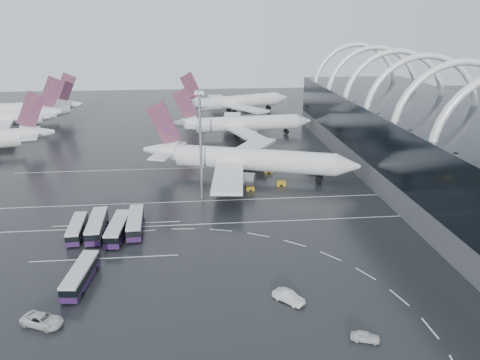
{
  "coord_description": "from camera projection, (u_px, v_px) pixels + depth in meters",
  "views": [
    {
      "loc": [
        -5.9,
        -97.97,
        43.64
      ],
      "look_at": [
        4.44,
        7.12,
        7.0
      ],
      "focal_mm": 35.0,
      "sensor_mm": 36.0,
      "label": 1
    }
  ],
  "objects": [
    {
      "name": "van_curve_a",
      "position": [
        42.0,
        320.0,
        69.93
      ],
      "size": [
        7.09,
        5.29,
        1.79
      ],
      "primitive_type": "imported",
      "rotation": [
        0.0,
        0.0,
        1.16
      ],
      "color": "silver",
      "rests_on": "ground"
    },
    {
      "name": "lane_marking_mid",
      "position": [
        221.0,
        200.0,
        118.24
      ],
      "size": [
        120.0,
        0.25,
        0.01
      ],
      "primitive_type": "cube",
      "color": "white",
      "rests_on": "ground"
    },
    {
      "name": "airliner_main",
      "position": [
        244.0,
        160.0,
        133.56
      ],
      "size": [
        61.64,
        53.41,
        21.37
      ],
      "rotation": [
        0.0,
        0.0,
        -0.32
      ],
      "color": "white",
      "rests_on": "ground"
    },
    {
      "name": "gse_cart_belly_e",
      "position": [
        268.0,
        170.0,
        139.58
      ],
      "size": [
        2.45,
        1.45,
        1.34
      ],
      "primitive_type": "cube",
      "color": "#A97C16",
      "rests_on": "ground"
    },
    {
      "name": "airliner_gate_c",
      "position": [
        234.0,
        102.0,
        224.98
      ],
      "size": [
        56.37,
        51.43,
        20.84
      ],
      "rotation": [
        0.0,
        0.0,
        0.38
      ],
      "color": "white",
      "rests_on": "ground"
    },
    {
      "name": "bus_row_near_d",
      "position": [
        135.0,
        223.0,
        101.04
      ],
      "size": [
        3.74,
        13.64,
        3.32
      ],
      "rotation": [
        0.0,
        0.0,
        1.62
      ],
      "color": "#2D133C",
      "rests_on": "ground"
    },
    {
      "name": "airliner_gate_b",
      "position": [
        240.0,
        124.0,
        180.93
      ],
      "size": [
        55.65,
        49.8,
        19.31
      ],
      "rotation": [
        0.0,
        0.0,
        0.1
      ],
      "color": "white",
      "rests_on": "ground"
    },
    {
      "name": "gse_cart_belly_a",
      "position": [
        281.0,
        183.0,
        128.48
      ],
      "size": [
        2.44,
        1.44,
        1.33
      ],
      "primitive_type": "cube",
      "color": "#A97C16",
      "rests_on": "ground"
    },
    {
      "name": "gse_cart_belly_b",
      "position": [
        313.0,
        170.0,
        139.64
      ],
      "size": [
        2.48,
        1.46,
        1.35
      ],
      "primitive_type": "cube",
      "color": "slate",
      "rests_on": "ground"
    },
    {
      "name": "van_curve_c",
      "position": [
        289.0,
        297.0,
        75.74
      ],
      "size": [
        5.12,
        5.22,
        1.79
      ],
      "primitive_type": "imported",
      "rotation": [
        0.0,
        0.0,
        0.77
      ],
      "color": "silver",
      "rests_on": "ground"
    },
    {
      "name": "bus_row_far_b",
      "position": [
        81.0,
        275.0,
        80.45
      ],
      "size": [
        4.22,
        13.22,
        3.2
      ],
      "rotation": [
        0.0,
        0.0,
        1.47
      ],
      "color": "#2D133C",
      "rests_on": "ground"
    },
    {
      "name": "jet_remote_far",
      "position": [
        28.0,
        109.0,
        206.69
      ],
      "size": [
        48.43,
        39.21,
        21.13
      ],
      "rotation": [
        0.0,
        0.0,
        3.35
      ],
      "color": "white",
      "rests_on": "ground"
    },
    {
      "name": "bus_bay_line_south",
      "position": [
        105.0,
        258.0,
        89.7
      ],
      "size": [
        28.0,
        0.25,
        0.01
      ],
      "primitive_type": "cube",
      "color": "white",
      "rests_on": "ground"
    },
    {
      "name": "jet_remote_mid",
      "position": [
        8.0,
        118.0,
        187.59
      ],
      "size": [
        50.01,
        40.54,
        21.88
      ],
      "rotation": [
        0.0,
        0.0,
        3.38
      ],
      "color": "white",
      "rests_on": "ground"
    },
    {
      "name": "bus_bay_line_north",
      "position": [
        117.0,
        224.0,
        104.74
      ],
      "size": [
        28.0,
        0.25,
        0.01
      ],
      "primitive_type": "cube",
      "color": "white",
      "rests_on": "ground"
    },
    {
      "name": "bus_row_near_b",
      "position": [
        97.0,
        226.0,
        99.43
      ],
      "size": [
        3.81,
        13.96,
        3.4
      ],
      "rotation": [
        0.0,
        0.0,
        1.62
      ],
      "color": "#2D133C",
      "rests_on": "ground"
    },
    {
      "name": "lane_marking_far",
      "position": [
        215.0,
        167.0,
        144.57
      ],
      "size": [
        120.0,
        0.25,
        0.01
      ],
      "primitive_type": "cube",
      "color": "white",
      "rests_on": "ground"
    },
    {
      "name": "lane_marking_near",
      "position": [
        224.0,
        223.0,
        105.08
      ],
      "size": [
        120.0,
        0.25,
        0.01
      ],
      "primitive_type": "cube",
      "color": "white",
      "rests_on": "ground"
    },
    {
      "name": "van_curve_b",
      "position": [
        365.0,
        336.0,
        66.63
      ],
      "size": [
        4.45,
        2.86,
        1.41
      ],
      "primitive_type": "imported",
      "rotation": [
        0.0,
        0.0,
        1.26
      ],
      "color": "silver",
      "rests_on": "ground"
    },
    {
      "name": "terminal",
      "position": [
        443.0,
        145.0,
        127.74
      ],
      "size": [
        42.0,
        160.0,
        34.9
      ],
      "color": "#5C6062",
      "rests_on": "ground"
    },
    {
      "name": "floodlight_mast",
      "position": [
        200.0,
        133.0,
        113.71
      ],
      "size": [
        2.11,
        2.11,
        27.47
      ],
      "color": "gray",
      "rests_on": "ground"
    },
    {
      "name": "bus_row_near_a",
      "position": [
        77.0,
        228.0,
        98.62
      ],
      "size": [
        3.45,
        12.26,
        2.98
      ],
      "rotation": [
        0.0,
        0.0,
        1.63
      ],
      "color": "#2D133C",
      "rests_on": "ground"
    },
    {
      "name": "gse_cart_belly_c",
      "position": [
        250.0,
        188.0,
        124.95
      ],
      "size": [
        2.1,
        1.24,
        1.14
      ],
      "primitive_type": "cube",
      "color": "#A97C16",
      "rests_on": "ground"
    },
    {
      "name": "bus_row_near_c",
      "position": [
        118.0,
        228.0,
        98.18
      ],
      "size": [
        3.79,
        13.61,
        3.32
      ],
      "rotation": [
        0.0,
        0.0,
        1.52
      ],
      "color": "#2D133C",
      "rests_on": "ground"
    },
    {
      "name": "ground",
      "position": [
        224.0,
        220.0,
        106.96
      ],
      "size": [
        420.0,
        420.0,
        0.0
      ],
      "primitive_type": "plane",
      "color": "black",
      "rests_on": "ground"
    }
  ]
}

